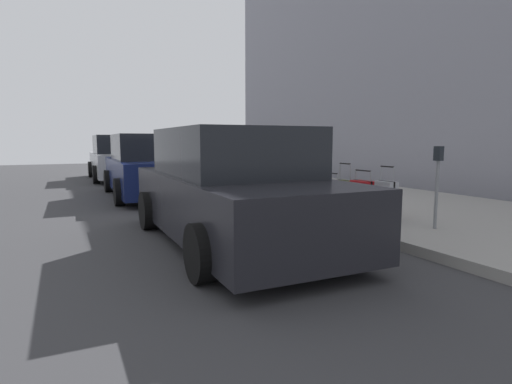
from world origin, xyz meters
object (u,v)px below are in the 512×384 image
at_px(parking_meter, 437,175).
at_px(parked_car_silver_2, 118,159).
at_px(bollard_post, 262,175).
at_px(suitcase_maroon_4, 316,191).
at_px(suitcase_red_1, 362,198).
at_px(suitcase_olive_2, 344,196).
at_px(fire_hydrant, 282,181).
at_px(suitcase_navy_3, 330,196).
at_px(suitcase_silver_0, 386,201).
at_px(parked_car_charcoal_0, 232,190).
at_px(parked_car_navy_1, 149,167).
at_px(suitcase_teal_5, 303,189).

bearing_deg(parking_meter, parked_car_silver_2, 13.35).
bearing_deg(bollard_post, parking_meter, -175.51).
relative_size(suitcase_maroon_4, parked_car_silver_2, 0.18).
height_order(suitcase_red_1, suitcase_olive_2, suitcase_olive_2).
bearing_deg(fire_hydrant, parking_meter, -176.67).
distance_m(suitcase_navy_3, fire_hydrant, 2.00).
distance_m(suitcase_silver_0, parking_meter, 1.02).
height_order(fire_hydrant, parked_car_charcoal_0, parked_car_charcoal_0).
xyz_separation_m(suitcase_maroon_4, parked_car_silver_2, (9.51, 2.69, 0.36)).
distance_m(suitcase_maroon_4, fire_hydrant, 1.45).
height_order(parked_car_navy_1, parked_car_silver_2, parked_car_silver_2).
xyz_separation_m(fire_hydrant, bollard_post, (0.79, 0.15, 0.09)).
height_order(suitcase_navy_3, parked_car_silver_2, parked_car_silver_2).
relative_size(suitcase_navy_3, bollard_post, 0.77).
xyz_separation_m(parking_meter, parked_car_charcoal_0, (1.09, 2.93, -0.19)).
height_order(suitcase_olive_2, suitcase_navy_3, suitcase_olive_2).
bearing_deg(parked_car_silver_2, fire_hydrant, -161.59).
bearing_deg(parking_meter, suitcase_red_1, 12.23).
bearing_deg(suitcase_maroon_4, suitcase_teal_5, -0.76).
bearing_deg(suitcase_maroon_4, parking_meter, -175.12).
bearing_deg(parking_meter, fire_hydrant, 3.33).
height_order(suitcase_maroon_4, parked_car_silver_2, parked_car_silver_2).
distance_m(fire_hydrant, parked_car_charcoal_0, 4.19).
distance_m(suitcase_silver_0, suitcase_teal_5, 2.50).
xyz_separation_m(suitcase_maroon_4, parking_meter, (-2.86, -0.24, 0.54)).
xyz_separation_m(suitcase_red_1, parking_meter, (-1.34, -0.29, 0.50)).
xyz_separation_m(suitcase_olive_2, parked_car_navy_1, (5.01, 2.61, 0.33)).
distance_m(fire_hydrant, parked_car_silver_2, 8.50).
bearing_deg(suitcase_olive_2, parked_car_navy_1, 27.53).
xyz_separation_m(suitcase_teal_5, bollard_post, (1.72, 0.16, 0.21)).
height_order(parking_meter, parked_car_navy_1, parked_car_navy_1).
relative_size(parked_car_navy_1, parked_car_silver_2, 0.98).
bearing_deg(suitcase_silver_0, parked_car_silver_2, 13.47).
height_order(suitcase_navy_3, parking_meter, parking_meter).
height_order(suitcase_red_1, parking_meter, parking_meter).
bearing_deg(suitcase_red_1, bollard_post, 1.66).
bearing_deg(suitcase_maroon_4, suitcase_navy_3, 175.69).
bearing_deg(parked_car_silver_2, parked_car_charcoal_0, 180.00).
relative_size(suitcase_navy_3, suitcase_teal_5, 0.90).
bearing_deg(suitcase_olive_2, suitcase_red_1, -176.33).
relative_size(suitcase_maroon_4, bollard_post, 0.91).
relative_size(bollard_post, parking_meter, 0.74).
xyz_separation_m(parking_meter, parked_car_navy_1, (6.83, 2.93, -0.19)).
relative_size(suitcase_teal_5, bollard_post, 0.85).
relative_size(suitcase_silver_0, parked_car_charcoal_0, 0.20).
bearing_deg(suitcase_maroon_4, suitcase_silver_0, -178.21).
bearing_deg(suitcase_red_1, parking_meter, -167.77).
bearing_deg(suitcase_red_1, suitcase_maroon_4, -1.79).
height_order(fire_hydrant, parking_meter, parking_meter).
distance_m(suitcase_teal_5, parked_car_silver_2, 9.40).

